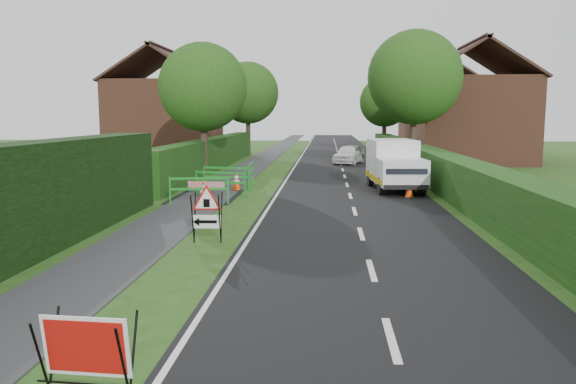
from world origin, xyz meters
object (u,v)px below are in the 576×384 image
object	(u,v)px
red_rect_sign	(86,348)
hatchback_car	(349,154)
works_van	(394,164)
triangle_sign	(205,209)

from	to	relation	value
red_rect_sign	hatchback_car	size ratio (longest dim) A/B	0.29
works_van	hatchback_car	xyz separation A→B (m)	(-1.36, 12.82, -0.48)
hatchback_car	red_rect_sign	bearing A→B (deg)	-80.09
hatchback_car	works_van	bearing A→B (deg)	-66.31
red_rect_sign	triangle_sign	distance (m)	7.33
red_rect_sign	works_van	distance (m)	18.51
red_rect_sign	triangle_sign	xyz separation A→B (m)	(-0.23, 7.32, 0.35)
red_rect_sign	triangle_sign	world-z (taller)	triangle_sign
triangle_sign	hatchback_car	world-z (taller)	hatchback_car
red_rect_sign	works_van	bearing A→B (deg)	76.59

